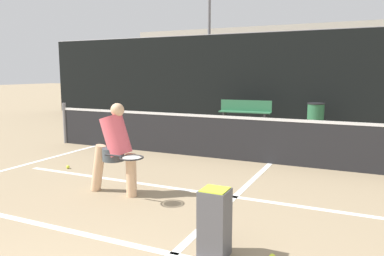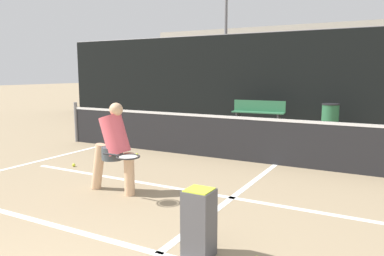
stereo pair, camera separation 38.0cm
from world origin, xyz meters
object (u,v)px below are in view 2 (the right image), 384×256
object	(u,v)px
parked_car	(264,102)
player_practicing	(114,145)
courtside_bench	(258,111)
ball_hopper	(199,222)
trash_bin	(330,116)

from	to	relation	value
parked_car	player_practicing	bearing A→B (deg)	-83.34
courtside_bench	parked_car	distance (m)	3.32
ball_hopper	trash_bin	size ratio (longest dim) A/B	0.85
player_practicing	trash_bin	world-z (taller)	player_practicing
ball_hopper	player_practicing	bearing A→B (deg)	149.96
player_practicing	trash_bin	size ratio (longest dim) A/B	1.69
ball_hopper	courtside_bench	distance (m)	10.19
courtside_bench	parked_car	xyz separation A→B (m)	(-0.82, 3.21, 0.09)
trash_bin	ball_hopper	bearing A→B (deg)	-88.85
player_practicing	parked_car	bearing A→B (deg)	97.01
player_practicing	trash_bin	xyz separation A→B (m)	(1.90, 8.74, -0.33)
courtside_bench	trash_bin	bearing A→B (deg)	-1.21
player_practicing	courtside_bench	bearing A→B (deg)	94.05
ball_hopper	trash_bin	world-z (taller)	trash_bin
courtside_bench	trash_bin	xyz separation A→B (m)	(2.46, 0.12, -0.06)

